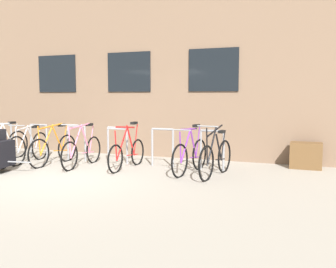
# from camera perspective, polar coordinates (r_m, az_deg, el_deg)

# --- Properties ---
(ground_plane) EXTENTS (42.00, 42.00, 0.00)m
(ground_plane) POSITION_cam_1_polar(r_m,az_deg,el_deg) (8.08, -16.05, -6.35)
(ground_plane) COLOR #9E998E
(storefront_building) EXTENTS (28.00, 5.09, 6.58)m
(storefront_building) POSITION_cam_1_polar(r_m,az_deg,el_deg) (13.04, -0.82, 12.90)
(storefront_building) COLOR #7A604C
(storefront_building) RESTS_ON ground
(bike_rack) EXTENTS (6.58, 0.05, 0.91)m
(bike_rack) POSITION_cam_1_polar(r_m,az_deg,el_deg) (9.70, -10.76, -0.96)
(bike_rack) COLOR gray
(bike_rack) RESTS_ON ground
(bicycle_red) EXTENTS (0.44, 1.72, 1.08)m
(bicycle_red) POSITION_cam_1_polar(r_m,az_deg,el_deg) (8.72, -6.19, -2.79)
(bicycle_red) COLOR black
(bicycle_red) RESTS_ON ground
(bicycle_orange) EXTENTS (0.44, 1.73, 1.04)m
(bicycle_orange) POSITION_cam_1_polar(r_m,az_deg,el_deg) (9.60, -16.91, -2.15)
(bicycle_orange) COLOR black
(bicycle_orange) RESTS_ON ground
(bicycle_black) EXTENTS (0.44, 1.71, 1.11)m
(bicycle_black) POSITION_cam_1_polar(r_m,az_deg,el_deg) (7.89, 7.25, -3.55)
(bicycle_black) COLOR black
(bicycle_black) RESTS_ON ground
(bicycle_pink) EXTENTS (0.44, 1.77, 1.06)m
(bicycle_pink) POSITION_cam_1_polar(r_m,az_deg,el_deg) (9.15, -12.85, -2.43)
(bicycle_pink) COLOR black
(bicycle_pink) RESTS_ON ground
(bicycle_purple) EXTENTS (0.44, 1.68, 1.06)m
(bicycle_purple) POSITION_cam_1_polar(r_m,az_deg,el_deg) (8.16, 3.37, -3.23)
(bicycle_purple) COLOR black
(bicycle_purple) RESTS_ON ground
(bicycle_white) EXTENTS (0.44, 1.74, 1.02)m
(bicycle_white) POSITION_cam_1_polar(r_m,az_deg,el_deg) (10.67, -23.57, -1.53)
(bicycle_white) COLOR black
(bicycle_white) RESTS_ON ground
(bicycle_silver) EXTENTS (0.44, 1.72, 1.00)m
(bicycle_silver) POSITION_cam_1_polar(r_m,az_deg,el_deg) (10.08, -20.30, -1.85)
(bicycle_silver) COLOR black
(bicycle_silver) RESTS_ON ground
(planter_box) EXTENTS (0.70, 0.44, 0.60)m
(planter_box) POSITION_cam_1_polar(r_m,az_deg,el_deg) (9.25, 20.12, -3.07)
(planter_box) COLOR brown
(planter_box) RESTS_ON ground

